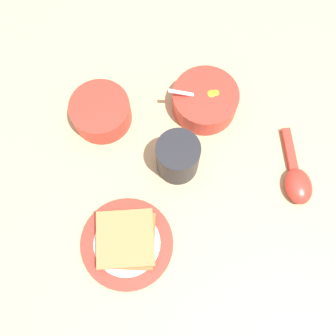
# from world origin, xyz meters

# --- Properties ---
(ground_plane) EXTENTS (3.00, 3.00, 0.00)m
(ground_plane) POSITION_xyz_m (0.00, 0.00, 0.00)
(ground_plane) COLOR tan
(egg_bowl) EXTENTS (0.15, 0.13, 0.08)m
(egg_bowl) POSITION_xyz_m (-0.05, -0.09, 0.03)
(egg_bowl) COLOR red
(egg_bowl) RESTS_ON ground_plane
(toast_plate) EXTENTS (0.17, 0.17, 0.01)m
(toast_plate) POSITION_xyz_m (0.11, 0.19, 0.01)
(toast_plate) COLOR red
(toast_plate) RESTS_ON ground_plane
(toast_sandwich) EXTENTS (0.11, 0.11, 0.03)m
(toast_sandwich) POSITION_xyz_m (0.11, 0.19, 0.03)
(toast_sandwich) COLOR brown
(toast_sandwich) RESTS_ON toast_plate
(soup_spoon) EXTENTS (0.06, 0.16, 0.03)m
(soup_spoon) POSITION_xyz_m (-0.22, 0.08, 0.01)
(soup_spoon) COLOR red
(soup_spoon) RESTS_ON ground_plane
(congee_bowl) EXTENTS (0.12, 0.12, 0.06)m
(congee_bowl) POSITION_xyz_m (0.16, -0.07, 0.03)
(congee_bowl) COLOR red
(congee_bowl) RESTS_ON ground_plane
(drinking_cup) EXTENTS (0.08, 0.08, 0.09)m
(drinking_cup) POSITION_xyz_m (0.01, 0.04, 0.05)
(drinking_cup) COLOR black
(drinking_cup) RESTS_ON ground_plane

